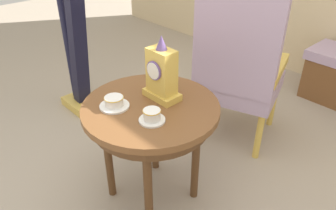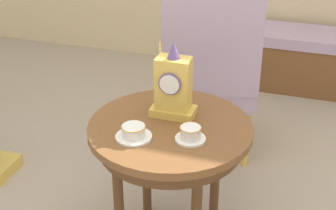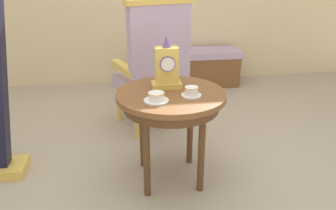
{
  "view_description": "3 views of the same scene",
  "coord_description": "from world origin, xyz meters",
  "px_view_note": "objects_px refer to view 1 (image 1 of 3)",
  "views": [
    {
      "loc": [
        1.08,
        -0.86,
        1.49
      ],
      "look_at": [
        0.02,
        0.13,
        0.59
      ],
      "focal_mm": 35.15,
      "sensor_mm": 36.0,
      "label": 1
    },
    {
      "loc": [
        0.56,
        -1.73,
        1.7
      ],
      "look_at": [
        -0.02,
        0.07,
        0.7
      ],
      "focal_mm": 54.57,
      "sensor_mm": 36.0,
      "label": 2
    },
    {
      "loc": [
        -0.3,
        -1.89,
        1.35
      ],
      "look_at": [
        -0.0,
        0.14,
        0.5
      ],
      "focal_mm": 35.33,
      "sensor_mm": 36.0,
      "label": 3
    }
  ],
  "objects_px": {
    "side_table": "(150,117)",
    "teacup_left": "(114,103)",
    "harp": "(73,25)",
    "armchair": "(238,66)",
    "teacup_right": "(152,116)",
    "mantel_clock": "(162,74)"
  },
  "relations": [
    {
      "from": "teacup_right",
      "to": "mantel_clock",
      "type": "distance_m",
      "value": 0.24
    },
    {
      "from": "teacup_left",
      "to": "harp",
      "type": "xyz_separation_m",
      "value": [
        -1.03,
        0.36,
        0.06
      ]
    },
    {
      "from": "side_table",
      "to": "armchair",
      "type": "xyz_separation_m",
      "value": [
        -0.02,
        0.77,
        0.04
      ]
    },
    {
      "from": "teacup_left",
      "to": "teacup_right",
      "type": "height_order",
      "value": "teacup_right"
    },
    {
      "from": "mantel_clock",
      "to": "armchair",
      "type": "height_order",
      "value": "armchair"
    },
    {
      "from": "mantel_clock",
      "to": "armchair",
      "type": "relative_size",
      "value": 0.29
    },
    {
      "from": "side_table",
      "to": "teacup_right",
      "type": "bearing_deg",
      "value": -36.74
    },
    {
      "from": "side_table",
      "to": "mantel_clock",
      "type": "height_order",
      "value": "mantel_clock"
    },
    {
      "from": "teacup_left",
      "to": "mantel_clock",
      "type": "distance_m",
      "value": 0.27
    },
    {
      "from": "teacup_right",
      "to": "armchair",
      "type": "xyz_separation_m",
      "value": [
        -0.14,
        0.86,
        -0.07
      ]
    },
    {
      "from": "teacup_left",
      "to": "harp",
      "type": "relative_size",
      "value": 0.08
    },
    {
      "from": "side_table",
      "to": "armchair",
      "type": "distance_m",
      "value": 0.77
    },
    {
      "from": "armchair",
      "to": "harp",
      "type": "height_order",
      "value": "harp"
    },
    {
      "from": "teacup_right",
      "to": "mantel_clock",
      "type": "relative_size",
      "value": 0.37
    },
    {
      "from": "harp",
      "to": "armchair",
      "type": "bearing_deg",
      "value": 26.52
    },
    {
      "from": "teacup_left",
      "to": "armchair",
      "type": "bearing_deg",
      "value": 84.96
    },
    {
      "from": "teacup_left",
      "to": "armchair",
      "type": "xyz_separation_m",
      "value": [
        0.08,
        0.91,
        -0.06
      ]
    },
    {
      "from": "side_table",
      "to": "teacup_right",
      "type": "relative_size",
      "value": 5.62
    },
    {
      "from": "side_table",
      "to": "teacup_left",
      "type": "xyz_separation_m",
      "value": [
        -0.1,
        -0.14,
        0.1
      ]
    },
    {
      "from": "teacup_left",
      "to": "armchair",
      "type": "distance_m",
      "value": 0.92
    },
    {
      "from": "mantel_clock",
      "to": "harp",
      "type": "bearing_deg",
      "value": 173.38
    },
    {
      "from": "teacup_right",
      "to": "armchair",
      "type": "bearing_deg",
      "value": 99.24
    }
  ]
}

